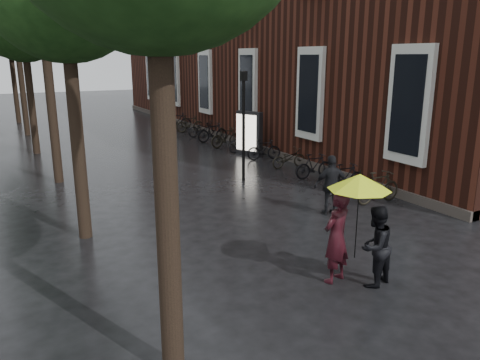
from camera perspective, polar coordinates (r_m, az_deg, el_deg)
ground at (r=8.76m, az=21.11°, el=-16.69°), size 120.00×120.00×0.00m
brick_building at (r=29.21m, az=6.04°, el=17.83°), size 10.20×33.20×12.00m
street_trees at (r=20.73m, az=-24.33°, el=18.87°), size 4.33×34.03×8.91m
person_burgundy at (r=9.58m, az=11.67°, el=-6.81°), size 0.80×0.64×1.91m
person_black at (r=9.66m, az=16.13°, el=-7.76°), size 0.93×0.80×1.65m
lime_umbrella at (r=9.09m, az=14.37°, el=-0.23°), size 1.21×1.21×1.78m
pedestrian_walking at (r=13.61m, az=11.08°, el=-0.62°), size 1.10×0.73×1.74m
parked_bicycles at (r=22.55m, az=-0.02°, el=4.76°), size 2.10×18.20×1.05m
ad_lightbox at (r=21.53m, az=1.10°, el=5.70°), size 0.31×1.34×2.02m
lamp_post at (r=16.80m, az=0.44°, el=7.84°), size 0.20×0.20×3.93m
cycle_sign at (r=21.95m, az=-21.90°, el=6.83°), size 0.14×0.49×2.69m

